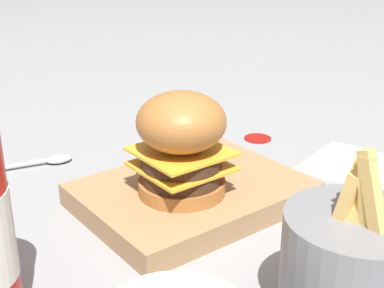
% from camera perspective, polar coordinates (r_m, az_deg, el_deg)
% --- Properties ---
extents(ground_plane, '(6.00, 6.00, 0.00)m').
position_cam_1_polar(ground_plane, '(0.68, 1.93, -4.80)').
color(ground_plane, gray).
extents(serving_board, '(0.25, 0.19, 0.03)m').
position_cam_1_polar(serving_board, '(0.63, -0.00, -5.33)').
color(serving_board, '#A37A51').
rests_on(serving_board, ground_plane).
extents(burger, '(0.10, 0.10, 0.12)m').
position_cam_1_polar(burger, '(0.58, -1.13, 0.08)').
color(burger, '#AD6B33').
rests_on(burger, serving_board).
extents(fries_basket, '(0.12, 0.12, 0.16)m').
position_cam_1_polar(fries_basket, '(0.46, 16.77, -12.58)').
color(fries_basket, slate).
rests_on(fries_basket, ground_plane).
extents(spoon, '(0.16, 0.05, 0.01)m').
position_cam_1_polar(spoon, '(0.77, -16.34, -1.90)').
color(spoon, '#B2B2B7').
rests_on(spoon, ground_plane).
extents(ketchup_puddle, '(0.04, 0.04, 0.00)m').
position_cam_1_polar(ketchup_puddle, '(0.84, 7.02, 0.66)').
color(ketchup_puddle, '#9E140F').
rests_on(ketchup_puddle, ground_plane).
extents(parchment_square, '(0.16, 0.16, 0.00)m').
position_cam_1_polar(parchment_square, '(0.77, 17.21, -2.20)').
color(parchment_square, beige).
rests_on(parchment_square, ground_plane).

